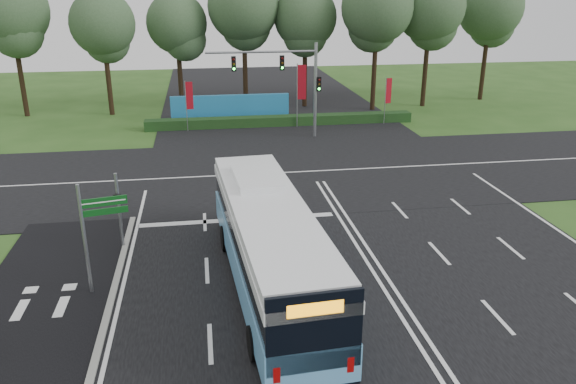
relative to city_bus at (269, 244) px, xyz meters
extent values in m
plane|color=#2A501A|center=(4.26, 1.78, -1.87)|extent=(120.00, 120.00, 0.00)
cube|color=black|center=(4.26, 1.78, -1.85)|extent=(20.00, 120.00, 0.04)
cube|color=black|center=(4.26, 13.78, -1.85)|extent=(120.00, 14.00, 0.05)
cube|color=black|center=(-8.24, -1.22, -1.84)|extent=(5.00, 18.00, 0.06)
cube|color=gray|center=(-5.84, -1.22, -1.81)|extent=(0.25, 18.00, 0.12)
cube|color=#5FA7DD|center=(0.00, 0.01, -0.72)|extent=(3.50, 13.11, 1.19)
cube|color=black|center=(0.00, 0.01, -1.26)|extent=(3.47, 13.04, 0.32)
cube|color=black|center=(0.00, 0.01, 0.36)|extent=(3.38, 12.91, 1.03)
cube|color=white|center=(0.00, 0.01, 1.01)|extent=(3.50, 13.11, 0.38)
cube|color=white|center=(0.00, 0.01, 1.39)|extent=(3.42, 12.59, 0.38)
cube|color=white|center=(-0.17, 2.71, 1.71)|extent=(1.93, 3.34, 0.27)
cube|color=black|center=(0.40, -6.40, 0.42)|extent=(2.62, 0.28, 2.38)
cube|color=orange|center=(0.40, -6.44, 1.17)|extent=(1.51, 0.15, 0.38)
cylinder|color=black|center=(-1.50, 3.60, -1.31)|extent=(0.37, 1.14, 1.12)
cylinder|color=black|center=(1.04, 3.76, -1.31)|extent=(0.37, 1.14, 1.12)
cylinder|color=black|center=(-1.01, -4.17, -1.31)|extent=(0.37, 1.14, 1.12)
cylinder|color=black|center=(1.52, -4.01, -1.31)|extent=(0.37, 1.14, 1.12)
cylinder|color=gray|center=(-5.94, 4.60, -0.16)|extent=(0.14, 0.14, 3.43)
cube|color=black|center=(-5.94, 4.42, 0.48)|extent=(0.31, 0.24, 0.39)
sphere|color=#19F233|center=(-5.94, 4.32, 0.48)|extent=(0.14, 0.14, 0.14)
cylinder|color=gray|center=(-6.64, 0.73, 0.29)|extent=(0.13, 0.13, 4.32)
cube|color=#0C4815|center=(-5.85, 0.89, 1.69)|extent=(1.60, 0.38, 0.32)
cube|color=#0C4815|center=(-5.85, 0.89, 1.31)|extent=(1.60, 0.38, 0.24)
cube|color=white|center=(-5.85, 0.86, 1.69)|extent=(1.48, 0.31, 0.04)
cylinder|color=gray|center=(-3.34, 25.43, 0.12)|extent=(0.06, 0.06, 3.99)
cube|color=maroon|center=(-3.05, 25.45, 0.96)|extent=(0.53, 0.09, 2.13)
cylinder|color=gray|center=(5.46, 25.56, 0.68)|extent=(0.08, 0.08, 5.11)
cube|color=maroon|center=(5.84, 25.52, 1.76)|extent=(0.68, 0.11, 2.73)
cylinder|color=gray|center=(12.84, 25.53, 0.06)|extent=(0.06, 0.06, 3.86)
cube|color=maroon|center=(13.11, 25.61, 0.87)|extent=(0.51, 0.17, 2.06)
cylinder|color=gray|center=(6.26, 22.28, 1.63)|extent=(0.24, 0.24, 7.00)
cylinder|color=gray|center=(2.26, 22.28, 4.53)|extent=(8.00, 0.16, 0.16)
cube|color=black|center=(3.76, 22.28, 3.73)|extent=(0.32, 0.28, 1.05)
cube|color=black|center=(0.26, 22.28, 3.73)|extent=(0.32, 0.28, 1.05)
cube|color=black|center=(6.51, 22.28, 2.13)|extent=(0.32, 0.28, 1.05)
cube|color=#123314|center=(4.26, 26.28, -1.47)|extent=(22.00, 1.20, 0.80)
cube|color=#2078B2|center=(0.26, 28.78, -0.77)|extent=(10.00, 0.30, 2.20)
cylinder|color=black|center=(-17.49, 33.40, 2.37)|extent=(0.44, 0.44, 8.48)
sphere|color=#35502F|center=(-17.49, 33.40, 7.05)|extent=(6.25, 6.25, 6.25)
cylinder|color=black|center=(-10.12, 32.83, 1.86)|extent=(0.44, 0.44, 7.47)
sphere|color=#35502F|center=(-10.12, 32.83, 5.99)|extent=(5.50, 5.50, 5.50)
cylinder|color=black|center=(-3.96, 34.69, 1.79)|extent=(0.44, 0.44, 7.33)
sphere|color=#35502F|center=(-3.96, 34.69, 5.84)|extent=(5.40, 5.40, 5.40)
cylinder|color=black|center=(2.02, 34.09, 2.48)|extent=(0.44, 0.44, 8.70)
sphere|color=#35502F|center=(2.02, 34.09, 7.29)|extent=(6.41, 6.41, 6.41)
cylinder|color=black|center=(7.60, 33.74, 2.01)|extent=(0.44, 0.44, 7.78)
sphere|color=#35502F|center=(7.60, 33.74, 6.31)|extent=(5.73, 5.73, 5.73)
cylinder|color=black|center=(13.55, 31.21, 2.44)|extent=(0.44, 0.44, 8.63)
sphere|color=#35502F|center=(13.55, 31.21, 7.21)|extent=(6.36, 6.36, 6.36)
cylinder|color=black|center=(18.86, 32.23, 2.43)|extent=(0.44, 0.44, 8.61)
sphere|color=#35502F|center=(18.86, 32.23, 7.19)|extent=(6.35, 6.35, 6.35)
cylinder|color=black|center=(25.89, 34.44, 2.35)|extent=(0.44, 0.44, 8.45)
sphere|color=#35502F|center=(25.89, 34.44, 7.02)|extent=(6.23, 6.23, 6.23)
camera|label=1|loc=(-2.23, -18.66, 8.96)|focal=35.00mm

